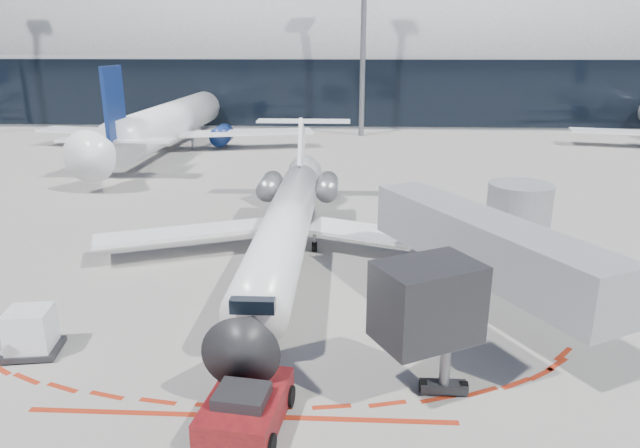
{
  "coord_description": "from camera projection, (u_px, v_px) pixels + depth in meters",
  "views": [
    {
      "loc": [
        3.35,
        -27.03,
        11.49
      ],
      "look_at": [
        2.02,
        -0.37,
        3.04
      ],
      "focal_mm": 32.0,
      "sensor_mm": 36.0,
      "label": 1
    }
  ],
  "objects": [
    {
      "name": "ground",
      "position": [
        281.0,
        277.0,
        29.36
      ],
      "size": [
        260.0,
        260.0,
        0.0
      ],
      "primitive_type": "plane",
      "color": "gray",
      "rests_on": "ground"
    },
    {
      "name": "apron_centerline",
      "position": [
        286.0,
        263.0,
        31.26
      ],
      "size": [
        0.25,
        40.0,
        0.01
      ],
      "primitive_type": "cube",
      "color": "silver",
      "rests_on": "ground"
    },
    {
      "name": "apron_stop_bar",
      "position": [
        241.0,
        416.0,
        18.41
      ],
      "size": [
        14.0,
        0.25,
        0.01
      ],
      "primitive_type": "cube",
      "color": "#9B2611",
      "rests_on": "ground"
    },
    {
      "name": "terminal_building",
      "position": [
        328.0,
        64.0,
        88.66
      ],
      "size": [
        150.0,
        24.15,
        24.0
      ],
      "color": "#9B9EA0",
      "rests_on": "ground"
    },
    {
      "name": "jet_bridge",
      "position": [
        493.0,
        245.0,
        25.12
      ],
      "size": [
        10.03,
        15.2,
        4.9
      ],
      "color": "gray",
      "rests_on": "ground"
    },
    {
      "name": "light_mast_centre",
      "position": [
        363.0,
        35.0,
        71.06
      ],
      "size": [
        0.7,
        0.7,
        25.0
      ],
      "primitive_type": "cylinder",
      "color": "slate",
      "rests_on": "ground"
    },
    {
      "name": "regional_jet",
      "position": [
        287.0,
        221.0,
        31.23
      ],
      "size": [
        21.66,
        26.71,
        6.69
      ],
      "color": "white",
      "rests_on": "ground"
    },
    {
      "name": "pushback_tug",
      "position": [
        246.0,
        408.0,
        17.77
      ],
      "size": [
        2.84,
        5.81,
        1.48
      ],
      "rotation": [
        0.0,
        0.0,
        -0.13
      ],
      "color": "#530B11",
      "rests_on": "ground"
    },
    {
      "name": "uld_container",
      "position": [
        31.0,
        332.0,
        21.86
      ],
      "size": [
        2.23,
        1.98,
        1.87
      ],
      "rotation": [
        0.0,
        0.0,
        0.16
      ],
      "color": "black",
      "rests_on": "ground"
    },
    {
      "name": "bg_airliner_1",
      "position": [
        171.0,
        94.0,
        64.28
      ],
      "size": [
        37.64,
        39.85,
        12.18
      ],
      "primitive_type": null,
      "color": "white",
      "rests_on": "ground"
    }
  ]
}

